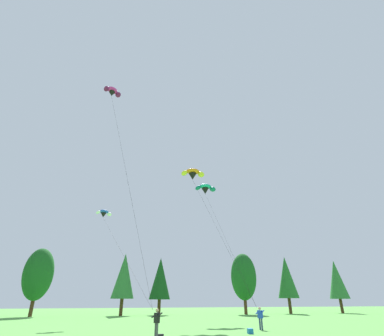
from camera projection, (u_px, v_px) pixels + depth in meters
The scene contains 13 objects.
treeline_tree_c at pixel (38, 274), 46.65m from camera, with size 4.49×4.49×9.97m.
treeline_tree_d at pixel (124, 276), 49.65m from camera, with size 3.72×3.72×9.64m.
treeline_tree_e at pixel (160, 278), 51.66m from camera, with size 3.63×3.63×9.24m.
treeline_tree_f at pixel (244, 277), 54.70m from camera, with size 4.60×4.60×10.37m.
treeline_tree_g at pixel (286, 277), 57.35m from camera, with size 3.84×3.84×10.19m.
treeline_tree_h at pixel (337, 279), 60.30m from camera, with size 3.77×3.77×9.88m.
kite_flyer_near at pixel (157, 320), 19.17m from camera, with size 0.68×0.70×1.69m.
kite_flyer_mid at pixel (260, 316), 24.38m from camera, with size 0.70×0.72×1.69m.
parafoil_kite_high_magenta at pixel (112, 92), 35.45m from camera, with size 5.47×9.91×24.00m.
parafoil_kite_mid_teal at pixel (205, 189), 47.90m from camera, with size 4.43×18.86×17.90m.
parafoil_kite_far_blue_white at pixel (104, 213), 36.71m from camera, with size 4.48×17.07×10.95m.
parafoil_kite_low_orange at pixel (193, 174), 43.38m from camera, with size 3.65×14.64×18.34m.
picnic_cooler at pixel (250, 331), 21.25m from camera, with size 0.52×0.36×0.34m, color #1E70B7.
Camera 1 is at (-8.67, 4.80, 2.12)m, focal length 27.75 mm.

